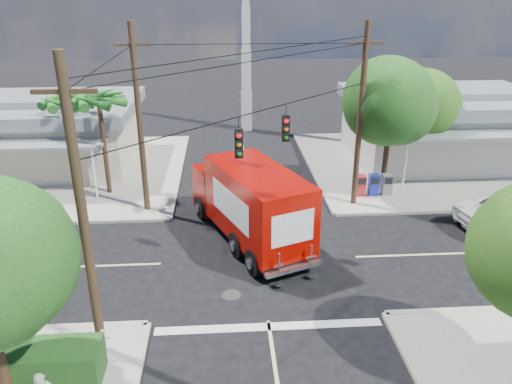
{
  "coord_description": "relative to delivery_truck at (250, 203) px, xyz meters",
  "views": [
    {
      "loc": [
        -1.35,
        -17.7,
        10.4
      ],
      "look_at": [
        0.0,
        2.0,
        2.2
      ],
      "focal_mm": 35.0,
      "sensor_mm": 36.0,
      "label": 1
    }
  ],
  "objects": [
    {
      "name": "radio_tower",
      "position": [
        0.77,
        18.15,
        3.89
      ],
      "size": [
        0.8,
        0.8,
        17.0
      ],
      "color": "silver",
      "rests_on": "ground"
    },
    {
      "name": "sidewalk_nw",
      "position": [
        -10.61,
        9.03,
        -1.69
      ],
      "size": [
        14.12,
        14.12,
        0.14
      ],
      "color": "#A19C92",
      "rests_on": "ground"
    },
    {
      "name": "delivery_truck",
      "position": [
        0.0,
        0.0,
        0.0
      ],
      "size": [
        5.2,
        8.27,
        3.46
      ],
      "color": "black",
      "rests_on": "ground"
    },
    {
      "name": "road_markings",
      "position": [
        0.27,
        -3.32,
        -1.75
      ],
      "size": [
        32.0,
        32.0,
        0.01
      ],
      "color": "beige",
      "rests_on": "ground"
    },
    {
      "name": "tree_ne_front",
      "position": [
        7.48,
        4.91,
        3.01
      ],
      "size": [
        4.21,
        4.14,
        6.66
      ],
      "color": "#422D1C",
      "rests_on": "sidewalk_ne"
    },
    {
      "name": "utility_poles",
      "position": [
        -1.32,
        -0.24,
        2.92
      ],
      "size": [
        12.0,
        10.68,
        9.0
      ],
      "color": "#473321",
      "rests_on": "ground"
    },
    {
      "name": "palm_nw_back",
      "position": [
        -9.23,
        7.15,
        2.91
      ],
      "size": [
        3.01,
        3.08,
        5.19
      ],
      "color": "#422D1C",
      "rests_on": "sidewalk_nw"
    },
    {
      "name": "building_ne",
      "position": [
        12.77,
        10.12,
        0.56
      ],
      "size": [
        11.8,
        10.2,
        4.5
      ],
      "color": "beige",
      "rests_on": "sidewalk_ne"
    },
    {
      "name": "picket_fence",
      "position": [
        -7.53,
        -7.45,
        -1.08
      ],
      "size": [
        5.94,
        0.06,
        1.0
      ],
      "color": "silver",
      "rests_on": "sidewalk_sw"
    },
    {
      "name": "tree_ne_back",
      "position": [
        10.08,
        7.11,
        2.43
      ],
      "size": [
        3.77,
        3.66,
        5.82
      ],
      "color": "#422D1C",
      "rests_on": "sidewalk_ne"
    },
    {
      "name": "palm_nw_front",
      "position": [
        -7.23,
        5.65,
        3.29
      ],
      "size": [
        3.01,
        3.08,
        5.59
      ],
      "color": "#422D1C",
      "rests_on": "sidewalk_nw"
    },
    {
      "name": "sidewalk_ne",
      "position": [
        11.15,
        9.03,
        -1.69
      ],
      "size": [
        14.12,
        14.12,
        0.14
      ],
      "color": "#A19C92",
      "rests_on": "ground"
    },
    {
      "name": "ground",
      "position": [
        0.27,
        -1.85,
        -1.76
      ],
      "size": [
        120.0,
        120.0,
        0.0
      ],
      "primitive_type": "plane",
      "color": "black",
      "rests_on": "ground"
    },
    {
      "name": "building_nw",
      "position": [
        -11.73,
        10.62,
        0.46
      ],
      "size": [
        10.8,
        10.2,
        4.3
      ],
      "color": "beige",
      "rests_on": "sidewalk_nw"
    },
    {
      "name": "vending_boxes",
      "position": [
        6.77,
        4.35,
        -1.07
      ],
      "size": [
        1.9,
        0.5,
        1.1
      ],
      "color": "#B32026",
      "rests_on": "sidewalk_ne"
    }
  ]
}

